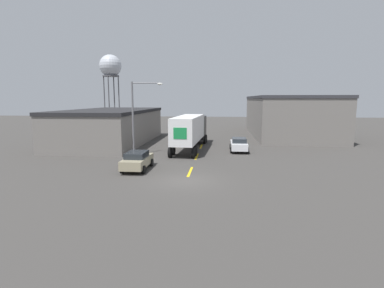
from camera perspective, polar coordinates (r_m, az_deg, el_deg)
ground_plane at (r=21.74m, az=-1.14°, el=-7.03°), size 160.00×160.00×0.00m
road_centerline at (r=30.79m, az=0.92°, el=-2.38°), size 0.20×16.45×0.01m
warehouse_left at (r=41.71m, az=-15.12°, el=3.30°), size 9.66×19.81×4.48m
warehouse_right at (r=51.18m, az=17.72°, el=5.15°), size 11.35×24.05×6.34m
semi_truck at (r=35.22m, az=-0.23°, el=2.92°), size 3.34×13.15×3.96m
parked_car_right_mid at (r=34.13m, az=8.92°, el=-0.04°), size 1.98×4.37×1.52m
parked_car_left_near at (r=25.38m, az=-10.39°, el=-3.04°), size 1.98×4.37×1.52m
water_tower at (r=83.95m, az=-15.28°, el=14.03°), size 5.72×5.72×17.39m
street_lamp at (r=31.42m, az=-10.46°, el=5.98°), size 3.27×0.32×7.60m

